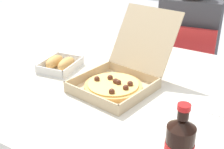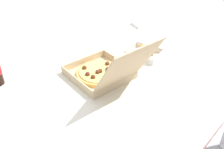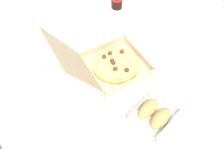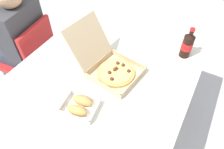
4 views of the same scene
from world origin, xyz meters
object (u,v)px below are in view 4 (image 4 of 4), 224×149
(paper_menu, at_px, (134,30))
(pizza_box_open, at_px, (111,67))
(chair, at_px, (33,57))
(bread_side_box, at_px, (80,106))
(diner_person, at_px, (19,37))
(cola_bottle, at_px, (187,45))

(paper_menu, bearing_deg, pizza_box_open, -172.79)
(pizza_box_open, bearing_deg, chair, 88.30)
(pizza_box_open, xyz_separation_m, bread_side_box, (-0.33, 0.01, -0.02))
(diner_person, height_order, cola_bottle, diner_person)
(pizza_box_open, xyz_separation_m, cola_bottle, (0.39, -0.37, 0.05))
(cola_bottle, relative_size, paper_menu, 1.07)
(pizza_box_open, distance_m, cola_bottle, 0.54)
(chair, bearing_deg, bread_side_box, -113.76)
(diner_person, bearing_deg, bread_side_box, -111.93)
(paper_menu, bearing_deg, cola_bottle, -102.02)
(pizza_box_open, relative_size, cola_bottle, 2.09)
(diner_person, relative_size, paper_menu, 5.48)
(pizza_box_open, height_order, cola_bottle, pizza_box_open)
(paper_menu, bearing_deg, diner_person, 119.28)
(diner_person, bearing_deg, paper_menu, -60.37)
(cola_bottle, distance_m, paper_menu, 0.45)
(pizza_box_open, height_order, paper_menu, pizza_box_open)
(diner_person, bearing_deg, pizza_box_open, -91.14)
(chair, height_order, diner_person, diner_person)
(chair, relative_size, cola_bottle, 3.71)
(bread_side_box, xyz_separation_m, cola_bottle, (0.72, -0.38, 0.07))
(diner_person, distance_m, bread_side_box, 0.93)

